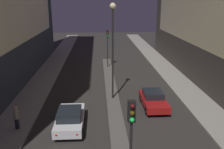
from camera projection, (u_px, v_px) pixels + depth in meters
name	position (u px, v px, depth m)	size (l,w,h in m)	color
median_strip	(112.00, 97.00, 24.14)	(1.19, 31.26, 0.14)	#56544F
traffic_light_near	(131.00, 132.00, 10.36)	(0.32, 0.42, 5.07)	black
traffic_light_mid	(108.00, 40.00, 33.51)	(0.32, 0.42, 5.07)	black
street_lamp	(113.00, 35.00, 21.91)	(0.54, 0.54, 8.69)	black
car_left_lane	(70.00, 118.00, 18.23)	(1.93, 4.53, 1.54)	silver
car_right_lane	(153.00, 99.00, 21.77)	(1.92, 4.35, 1.40)	maroon
pedestrian_on_left_sidewalk	(16.00, 117.00, 17.73)	(0.39, 0.39, 1.73)	black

